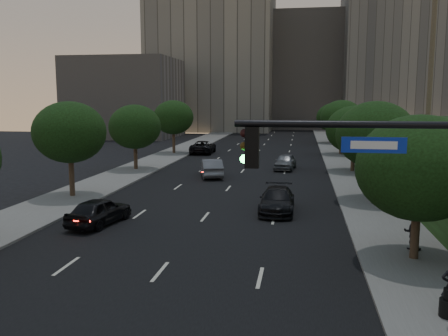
% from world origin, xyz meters
% --- Properties ---
extents(ground, '(160.00, 160.00, 0.00)m').
position_xyz_m(ground, '(0.00, 0.00, 0.00)').
color(ground, black).
rests_on(ground, ground).
extents(road_surface, '(16.00, 140.00, 0.02)m').
position_xyz_m(road_surface, '(0.00, 30.00, 0.01)').
color(road_surface, black).
rests_on(road_surface, ground).
extents(sidewalk_right, '(4.50, 140.00, 0.15)m').
position_xyz_m(sidewalk_right, '(10.25, 30.00, 0.07)').
color(sidewalk_right, slate).
rests_on(sidewalk_right, ground).
extents(sidewalk_left, '(4.50, 140.00, 0.15)m').
position_xyz_m(sidewalk_left, '(-10.25, 30.00, 0.07)').
color(sidewalk_left, slate).
rests_on(sidewalk_left, ground).
extents(parapet_wall, '(0.35, 90.00, 0.70)m').
position_xyz_m(parapet_wall, '(13.50, 28.00, 4.35)').
color(parapet_wall, slate).
rests_on(parapet_wall, embankment).
extents(office_block_left, '(26.00, 20.00, 32.00)m').
position_xyz_m(office_block_left, '(-14.00, 92.00, 16.00)').
color(office_block_left, gray).
rests_on(office_block_left, ground).
extents(office_block_mid, '(22.00, 18.00, 26.00)m').
position_xyz_m(office_block_mid, '(6.00, 102.00, 13.00)').
color(office_block_mid, gray).
rests_on(office_block_mid, ground).
extents(office_block_right, '(20.00, 22.00, 36.00)m').
position_xyz_m(office_block_right, '(24.00, 96.00, 18.00)').
color(office_block_right, slate).
rests_on(office_block_right, ground).
extents(office_block_filler, '(18.00, 16.00, 14.00)m').
position_xyz_m(office_block_filler, '(-26.00, 70.00, 7.00)').
color(office_block_filler, gray).
rests_on(office_block_filler, ground).
extents(tree_right_a, '(5.20, 5.20, 6.24)m').
position_xyz_m(tree_right_a, '(10.30, 8.00, 4.02)').
color(tree_right_a, '#38281C').
rests_on(tree_right_a, ground).
extents(tree_right_b, '(5.20, 5.20, 6.74)m').
position_xyz_m(tree_right_b, '(10.30, 20.00, 4.52)').
color(tree_right_b, '#38281C').
rests_on(tree_right_b, ground).
extents(tree_right_c, '(5.20, 5.20, 6.24)m').
position_xyz_m(tree_right_c, '(10.30, 33.00, 4.02)').
color(tree_right_c, '#38281C').
rests_on(tree_right_c, ground).
extents(tree_right_d, '(5.20, 5.20, 6.74)m').
position_xyz_m(tree_right_d, '(10.30, 47.00, 4.52)').
color(tree_right_d, '#38281C').
rests_on(tree_right_d, ground).
extents(tree_right_e, '(5.20, 5.20, 6.24)m').
position_xyz_m(tree_right_e, '(10.30, 62.00, 4.02)').
color(tree_right_e, '#38281C').
rests_on(tree_right_e, ground).
extents(tree_left_b, '(5.00, 5.00, 6.71)m').
position_xyz_m(tree_left_b, '(-10.30, 18.00, 4.58)').
color(tree_left_b, '#38281C').
rests_on(tree_left_b, ground).
extents(tree_left_c, '(5.00, 5.00, 6.34)m').
position_xyz_m(tree_left_c, '(-10.30, 31.00, 4.21)').
color(tree_left_c, '#38281C').
rests_on(tree_left_c, ground).
extents(tree_left_d, '(5.00, 5.00, 6.71)m').
position_xyz_m(tree_left_d, '(-10.30, 45.00, 4.58)').
color(tree_left_d, '#38281C').
rests_on(tree_left_d, ground).
extents(traffic_signal_mast, '(5.68, 0.56, 7.00)m').
position_xyz_m(traffic_signal_mast, '(8.23, -1.64, 3.67)').
color(traffic_signal_mast, black).
rests_on(traffic_signal_mast, ground).
extents(sedan_near_left, '(2.58, 4.72, 1.52)m').
position_xyz_m(sedan_near_left, '(-5.40, 11.46, 0.76)').
color(sedan_near_left, black).
rests_on(sedan_near_left, ground).
extents(sedan_mid_left, '(2.98, 5.21, 1.62)m').
position_xyz_m(sedan_mid_left, '(-2.33, 28.32, 0.81)').
color(sedan_mid_left, slate).
rests_on(sedan_mid_left, ground).
extents(sedan_far_left, '(2.87, 5.91, 1.62)m').
position_xyz_m(sedan_far_left, '(-6.77, 46.02, 0.81)').
color(sedan_far_left, black).
rests_on(sedan_far_left, ground).
extents(sedan_near_right, '(2.07, 5.07, 1.47)m').
position_xyz_m(sedan_near_right, '(4.09, 15.97, 0.73)').
color(sedan_near_right, black).
rests_on(sedan_near_right, ground).
extents(sedan_far_right, '(2.28, 4.71, 1.55)m').
position_xyz_m(sedan_far_right, '(3.99, 33.79, 0.77)').
color(sedan_far_right, slate).
rests_on(sedan_far_right, ground).
extents(pedestrian_b, '(0.87, 0.73, 1.60)m').
position_xyz_m(pedestrian_b, '(10.49, 9.21, 0.95)').
color(pedestrian_b, black).
rests_on(pedestrian_b, sidewalk_right).
extents(pedestrian_c, '(1.16, 0.71, 1.85)m').
position_xyz_m(pedestrian_c, '(11.02, 16.29, 1.07)').
color(pedestrian_c, black).
rests_on(pedestrian_c, sidewalk_right).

